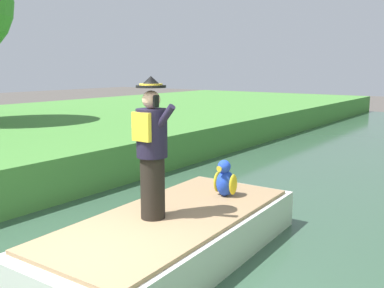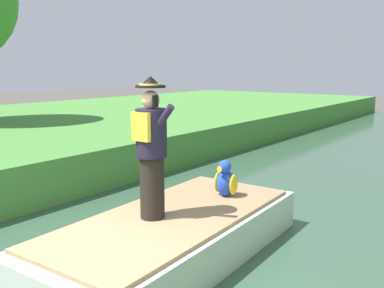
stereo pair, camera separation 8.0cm
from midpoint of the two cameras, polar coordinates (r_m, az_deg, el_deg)
boat at (r=5.97m, az=-2.24°, el=-12.13°), size 1.99×4.28×0.61m
person_pirate at (r=5.52m, az=-4.99°, el=-0.64°), size 0.61×0.42×1.85m
parrot_plush at (r=6.62m, az=4.83°, el=-4.86°), size 0.36×0.35×0.57m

